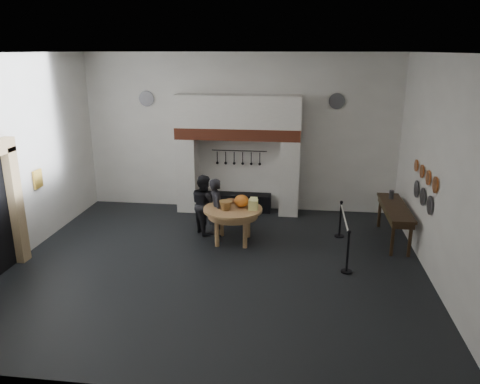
# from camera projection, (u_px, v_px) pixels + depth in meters

# --- Properties ---
(floor) EXTENTS (9.00, 8.00, 0.02)m
(floor) POSITION_uv_depth(u_px,v_px,m) (217.00, 265.00, 10.32)
(floor) COLOR black
(floor) RESTS_ON ground
(ceiling) EXTENTS (9.00, 8.00, 0.02)m
(ceiling) POSITION_uv_depth(u_px,v_px,m) (213.00, 53.00, 9.00)
(ceiling) COLOR silver
(ceiling) RESTS_ON wall_back
(wall_back) EXTENTS (9.00, 0.02, 4.50)m
(wall_back) POSITION_uv_depth(u_px,v_px,m) (240.00, 133.00, 13.46)
(wall_back) COLOR white
(wall_back) RESTS_ON floor
(wall_front) EXTENTS (9.00, 0.02, 4.50)m
(wall_front) POSITION_uv_depth(u_px,v_px,m) (159.00, 242.00, 5.87)
(wall_front) COLOR white
(wall_front) RESTS_ON floor
(wall_left) EXTENTS (0.02, 8.00, 4.50)m
(wall_left) POSITION_uv_depth(u_px,v_px,m) (12.00, 160.00, 10.20)
(wall_left) COLOR white
(wall_left) RESTS_ON floor
(wall_right) EXTENTS (0.02, 8.00, 4.50)m
(wall_right) POSITION_uv_depth(u_px,v_px,m) (442.00, 173.00, 9.12)
(wall_right) COLOR white
(wall_right) RESTS_ON floor
(chimney_pier_left) EXTENTS (0.55, 0.70, 2.15)m
(chimney_pier_left) POSITION_uv_depth(u_px,v_px,m) (188.00, 174.00, 13.64)
(chimney_pier_left) COLOR silver
(chimney_pier_left) RESTS_ON floor
(chimney_pier_right) EXTENTS (0.55, 0.70, 2.15)m
(chimney_pier_right) POSITION_uv_depth(u_px,v_px,m) (289.00, 177.00, 13.29)
(chimney_pier_right) COLOR silver
(chimney_pier_right) RESTS_ON floor
(hearth_brick_band) EXTENTS (3.50, 0.72, 0.32)m
(hearth_brick_band) POSITION_uv_depth(u_px,v_px,m) (238.00, 133.00, 13.11)
(hearth_brick_band) COLOR #9E442B
(hearth_brick_band) RESTS_ON chimney_pier_left
(chimney_hood) EXTENTS (3.50, 0.70, 0.90)m
(chimney_hood) POSITION_uv_depth(u_px,v_px,m) (238.00, 111.00, 12.93)
(chimney_hood) COLOR silver
(chimney_hood) RESTS_ON hearth_brick_band
(iron_range) EXTENTS (1.90, 0.45, 0.50)m
(iron_range) POSITION_uv_depth(u_px,v_px,m) (238.00, 202.00, 13.78)
(iron_range) COLOR black
(iron_range) RESTS_ON floor
(utensil_rail) EXTENTS (1.60, 0.02, 0.02)m
(utensil_rail) POSITION_uv_depth(u_px,v_px,m) (239.00, 151.00, 13.53)
(utensil_rail) COLOR black
(utensil_rail) RESTS_ON wall_back
(door_jamb_far) EXTENTS (0.22, 0.30, 2.60)m
(door_jamb_far) POSITION_uv_depth(u_px,v_px,m) (16.00, 206.00, 10.18)
(door_jamb_far) COLOR tan
(door_jamb_far) RESTS_ON floor
(wall_plaque) EXTENTS (0.05, 0.34, 0.44)m
(wall_plaque) POSITION_uv_depth(u_px,v_px,m) (38.00, 179.00, 11.14)
(wall_plaque) COLOR gold
(wall_plaque) RESTS_ON wall_left
(work_table) EXTENTS (1.76, 1.76, 0.07)m
(work_table) POSITION_uv_depth(u_px,v_px,m) (233.00, 209.00, 11.35)
(work_table) COLOR tan
(work_table) RESTS_ON floor
(pumpkin) EXTENTS (0.36, 0.36, 0.31)m
(pumpkin) POSITION_uv_depth(u_px,v_px,m) (242.00, 201.00, 11.36)
(pumpkin) COLOR orange
(pumpkin) RESTS_ON work_table
(cheese_block_big) EXTENTS (0.22, 0.22, 0.24)m
(cheese_block_big) POSITION_uv_depth(u_px,v_px,m) (253.00, 205.00, 11.19)
(cheese_block_big) COLOR #EEEE8E
(cheese_block_big) RESTS_ON work_table
(cheese_block_small) EXTENTS (0.18, 0.18, 0.20)m
(cheese_block_small) POSITION_uv_depth(u_px,v_px,m) (254.00, 202.00, 11.49)
(cheese_block_small) COLOR #FBFA96
(cheese_block_small) RESTS_ON work_table
(wicker_basket) EXTENTS (0.39, 0.39, 0.22)m
(wicker_basket) POSITION_uv_depth(u_px,v_px,m) (226.00, 205.00, 11.18)
(wicker_basket) COLOR olive
(wicker_basket) RESTS_ON work_table
(bread_loaf) EXTENTS (0.31, 0.18, 0.13)m
(bread_loaf) POSITION_uv_depth(u_px,v_px,m) (231.00, 201.00, 11.66)
(bread_loaf) COLOR #9D5E37
(bread_loaf) RESTS_ON work_table
(visitor_near) EXTENTS (0.52, 0.65, 1.57)m
(visitor_near) POSITION_uv_depth(u_px,v_px,m) (217.00, 209.00, 11.52)
(visitor_near) COLOR black
(visitor_near) RESTS_ON floor
(visitor_far) EXTENTS (0.91, 0.95, 1.54)m
(visitor_far) POSITION_uv_depth(u_px,v_px,m) (204.00, 204.00, 11.95)
(visitor_far) COLOR black
(visitor_far) RESTS_ON floor
(side_table) EXTENTS (0.55, 2.20, 0.06)m
(side_table) POSITION_uv_depth(u_px,v_px,m) (395.00, 207.00, 11.40)
(side_table) COLOR #352713
(side_table) RESTS_ON floor
(pewter_jug) EXTENTS (0.12, 0.12, 0.22)m
(pewter_jug) POSITION_uv_depth(u_px,v_px,m) (391.00, 195.00, 11.93)
(pewter_jug) COLOR #47464A
(pewter_jug) RESTS_ON side_table
(copper_pan_a) EXTENTS (0.03, 0.34, 0.34)m
(copper_pan_a) POSITION_uv_depth(u_px,v_px,m) (435.00, 185.00, 9.40)
(copper_pan_a) COLOR #C6662D
(copper_pan_a) RESTS_ON wall_right
(copper_pan_b) EXTENTS (0.03, 0.32, 0.32)m
(copper_pan_b) POSITION_uv_depth(u_px,v_px,m) (428.00, 178.00, 9.93)
(copper_pan_b) COLOR #C6662D
(copper_pan_b) RESTS_ON wall_right
(copper_pan_c) EXTENTS (0.03, 0.30, 0.30)m
(copper_pan_c) POSITION_uv_depth(u_px,v_px,m) (422.00, 171.00, 10.45)
(copper_pan_c) COLOR #C6662D
(copper_pan_c) RESTS_ON wall_right
(copper_pan_d) EXTENTS (0.03, 0.28, 0.28)m
(copper_pan_d) POSITION_uv_depth(u_px,v_px,m) (416.00, 165.00, 10.97)
(copper_pan_d) COLOR #C6662D
(copper_pan_d) RESTS_ON wall_right
(pewter_plate_left) EXTENTS (0.03, 0.40, 0.40)m
(pewter_plate_left) POSITION_uv_depth(u_px,v_px,m) (430.00, 205.00, 9.74)
(pewter_plate_left) COLOR #4C4C51
(pewter_plate_left) RESTS_ON wall_right
(pewter_plate_mid) EXTENTS (0.03, 0.40, 0.40)m
(pewter_plate_mid) POSITION_uv_depth(u_px,v_px,m) (423.00, 197.00, 10.31)
(pewter_plate_mid) COLOR #4C4C51
(pewter_plate_mid) RESTS_ON wall_right
(pewter_plate_right) EXTENTS (0.03, 0.40, 0.40)m
(pewter_plate_right) POSITION_uv_depth(u_px,v_px,m) (416.00, 189.00, 10.88)
(pewter_plate_right) COLOR #4C4C51
(pewter_plate_right) RESTS_ON wall_right
(pewter_plate_back_left) EXTENTS (0.44, 0.03, 0.44)m
(pewter_plate_back_left) POSITION_uv_depth(u_px,v_px,m) (147.00, 99.00, 13.46)
(pewter_plate_back_left) COLOR #4C4C51
(pewter_plate_back_left) RESTS_ON wall_back
(pewter_plate_back_right) EXTENTS (0.44, 0.03, 0.44)m
(pewter_plate_back_right) POSITION_uv_depth(u_px,v_px,m) (337.00, 101.00, 12.82)
(pewter_plate_back_right) COLOR #4C4C51
(pewter_plate_back_right) RESTS_ON wall_back
(barrier_post_near) EXTENTS (0.05, 0.05, 0.90)m
(barrier_post_near) POSITION_uv_depth(u_px,v_px,m) (348.00, 253.00, 9.86)
(barrier_post_near) COLOR black
(barrier_post_near) RESTS_ON floor
(barrier_post_far) EXTENTS (0.05, 0.05, 0.90)m
(barrier_post_far) POSITION_uv_depth(u_px,v_px,m) (340.00, 220.00, 11.76)
(barrier_post_far) COLOR black
(barrier_post_far) RESTS_ON floor
(barrier_rope) EXTENTS (0.04, 2.00, 0.04)m
(barrier_rope) POSITION_uv_depth(u_px,v_px,m) (345.00, 219.00, 10.69)
(barrier_rope) COLOR white
(barrier_rope) RESTS_ON barrier_post_near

